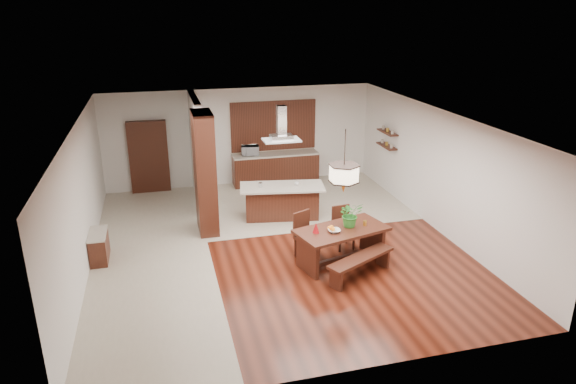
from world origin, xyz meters
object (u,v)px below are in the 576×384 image
object	(u,v)px
dining_table	(341,238)
dining_bench	(361,267)
foliage_plant	(351,214)
kitchen_island	(282,201)
dining_chair_left	(307,236)
dining_chair_right	(344,228)
fruit_bowl	(334,231)
pendant_lantern	(344,162)
hallway_console	(99,247)
microwave	(250,150)
island_cup	(297,184)
range_hood	(281,123)

from	to	relation	value
dining_table	dining_bench	size ratio (longest dim) A/B	1.29
foliage_plant	kitchen_island	size ratio (longest dim) A/B	0.24
dining_table	dining_bench	world-z (taller)	dining_table
dining_table	dining_chair_left	bearing A→B (deg)	144.19
dining_bench	dining_chair_right	bearing A→B (deg)	84.34
dining_chair_right	foliage_plant	size ratio (longest dim) A/B	1.76
fruit_bowl	pendant_lantern	bearing A→B (deg)	30.92
hallway_console	dining_bench	size ratio (longest dim) A/B	0.54
dining_table	microwave	size ratio (longest dim) A/B	4.05
pendant_lantern	foliage_plant	distance (m)	1.20
dining_bench	fruit_bowl	world-z (taller)	fruit_bowl
dining_chair_right	microwave	xyz separation A→B (m)	(-1.22, 4.76, 0.61)
pendant_lantern	foliage_plant	xyz separation A→B (m)	(0.21, 0.07, -1.18)
dining_table	pendant_lantern	distance (m)	1.66
pendant_lantern	island_cup	bearing A→B (deg)	95.04
hallway_console	microwave	bearing A→B (deg)	44.92
fruit_bowl	kitchen_island	xyz separation A→B (m)	(-0.40, 2.86, -0.38)
dining_bench	island_cup	size ratio (longest dim) A/B	14.80
dining_table	foliage_plant	bearing A→B (deg)	18.89
island_cup	dining_bench	bearing A→B (deg)	-82.95
island_cup	dining_table	bearing A→B (deg)	-84.96
kitchen_island	microwave	xyz separation A→B (m)	(-0.30, 2.71, 0.65)
hallway_console	range_hood	xyz separation A→B (m)	(4.34, 1.32, 2.15)
dining_bench	dining_chair_left	bearing A→B (deg)	125.45
dining_chair_right	microwave	distance (m)	4.95
dining_chair_left	fruit_bowl	xyz separation A→B (m)	(0.40, -0.57, 0.32)
dining_chair_left	pendant_lantern	world-z (taller)	pendant_lantern
dining_bench	dining_table	bearing A→B (deg)	104.90
hallway_console	microwave	xyz separation A→B (m)	(4.04, 4.03, 0.78)
dining_chair_left	pendant_lantern	distance (m)	1.90
dining_table	dining_bench	xyz separation A→B (m)	(0.18, -0.66, -0.36)
microwave	dining_bench	bearing A→B (deg)	-72.46
kitchen_island	range_hood	world-z (taller)	range_hood
kitchen_island	island_cup	bearing A→B (deg)	-2.38
pendant_lantern	hallway_console	bearing A→B (deg)	163.98
dining_bench	microwave	size ratio (longest dim) A/B	3.15
hallway_console	foliage_plant	distance (m)	5.38
dining_chair_right	foliage_plant	xyz separation A→B (m)	(-0.10, -0.61, 0.59)
hallway_console	fruit_bowl	size ratio (longest dim) A/B	3.51
fruit_bowl	kitchen_island	world-z (taller)	kitchen_island
microwave	fruit_bowl	bearing A→B (deg)	-75.39
hallway_console	pendant_lantern	xyz separation A→B (m)	(4.95, -1.42, 1.93)
foliage_plant	dining_chair_right	bearing A→B (deg)	80.65
range_hood	fruit_bowl	bearing A→B (deg)	-82.10
dining_chair_left	dining_bench	bearing A→B (deg)	-79.54
kitchen_island	microwave	distance (m)	2.80
foliage_plant	kitchen_island	xyz separation A→B (m)	(-0.82, 2.67, -0.62)
hallway_console	range_hood	size ratio (longest dim) A/B	0.98
dining_bench	microwave	xyz separation A→B (m)	(-1.08, 6.11, 0.86)
dining_table	microwave	world-z (taller)	microwave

